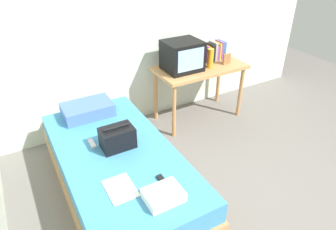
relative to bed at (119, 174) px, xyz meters
name	(u,v)px	position (x,y,z in m)	size (l,w,h in m)	color
ground_plane	(243,207)	(0.93, -0.72, -0.25)	(8.00, 8.00, 0.00)	slate
wall_back	(145,20)	(0.93, 1.28, 1.05)	(5.20, 0.10, 2.60)	silver
bed	(119,174)	(0.00, 0.00, 0.00)	(1.00, 2.00, 0.51)	#B27F4C
desk	(200,73)	(1.47, 0.84, 0.40)	(1.16, 0.60, 0.75)	#B27F4C
tv	(182,56)	(1.21, 0.86, 0.67)	(0.44, 0.39, 0.36)	black
water_bottle	(210,58)	(1.55, 0.75, 0.61)	(0.08, 0.08, 0.24)	orange
book_row	(214,51)	(1.76, 0.95, 0.61)	(0.29, 0.17, 0.24)	#7A3D89
picture_frame	(227,59)	(1.81, 0.74, 0.56)	(0.11, 0.02, 0.14)	olive
pillow	(88,110)	(-0.03, 0.76, 0.33)	(0.52, 0.34, 0.13)	#4766AD
handbag	(117,138)	(0.04, 0.07, 0.36)	(0.30, 0.20, 0.22)	black
magazine	(120,188)	(-0.15, -0.45, 0.26)	(0.21, 0.29, 0.01)	white
remote_dark	(163,181)	(0.18, -0.55, 0.27)	(0.04, 0.16, 0.02)	black
remote_silver	(92,144)	(-0.16, 0.22, 0.27)	(0.04, 0.14, 0.02)	#B7B7BC
folded_towel	(163,195)	(0.09, -0.70, 0.30)	(0.28, 0.22, 0.08)	white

